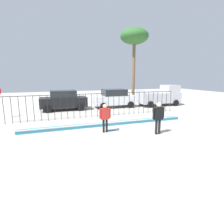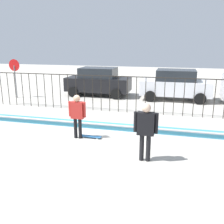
{
  "view_description": "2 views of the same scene",
  "coord_description": "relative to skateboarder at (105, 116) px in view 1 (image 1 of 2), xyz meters",
  "views": [
    {
      "loc": [
        -3.59,
        -9.99,
        3.2
      ],
      "look_at": [
        0.48,
        1.43,
        0.76
      ],
      "focal_mm": 28.54,
      "sensor_mm": 36.0,
      "label": 1
    },
    {
      "loc": [
        2.85,
        -8.95,
        3.48
      ],
      "look_at": [
        0.37,
        0.79,
        0.75
      ],
      "focal_mm": 40.6,
      "sensor_mm": 36.0,
      "label": 2
    }
  ],
  "objects": [
    {
      "name": "pickup_truck",
      "position": [
        8.74,
        7.29,
        0.04
      ],
      "size": [
        4.7,
        2.12,
        2.24
      ],
      "rotation": [
        0.0,
        0.0,
        -0.03
      ],
      "color": "#B7B7BC",
      "rests_on": "ground"
    },
    {
      "name": "palm_tree_tall",
      "position": [
        6.77,
        10.15,
        6.55
      ],
      "size": [
        3.28,
        3.28,
        8.64
      ],
      "color": "brown",
      "rests_on": "ground"
    },
    {
      "name": "ground_plane",
      "position": [
        0.63,
        0.5,
        -1.0
      ],
      "size": [
        60.0,
        60.0,
        0.0
      ],
      "primitive_type": "plane",
      "color": "#ADA89E"
    },
    {
      "name": "skateboarder",
      "position": [
        0.0,
        0.0,
        0.0
      ],
      "size": [
        0.67,
        0.25,
        1.66
      ],
      "rotation": [
        0.0,
        0.0,
        -0.3
      ],
      "color": "black",
      "rests_on": "ground"
    },
    {
      "name": "perimeter_fence",
      "position": [
        0.63,
        4.09,
        0.15
      ],
      "size": [
        14.04,
        0.04,
        1.88
      ],
      "color": "black",
      "rests_on": "ground"
    },
    {
      "name": "bowl_coping_ledge",
      "position": [
        0.63,
        1.32,
        -0.88
      ],
      "size": [
        11.0,
        0.4,
        0.27
      ],
      "color": "teal",
      "rests_on": "ground"
    },
    {
      "name": "parked_car_white",
      "position": [
        3.45,
        7.84,
        -0.03
      ],
      "size": [
        4.3,
        2.12,
        1.9
      ],
      "rotation": [
        0.0,
        0.0,
        -0.05
      ],
      "color": "silver",
      "rests_on": "ground"
    },
    {
      "name": "parked_car_black",
      "position": [
        -1.66,
        7.99,
        -0.03
      ],
      "size": [
        4.3,
        2.12,
        1.9
      ],
      "rotation": [
        0.0,
        0.0,
        0.03
      ],
      "color": "black",
      "rests_on": "ground"
    },
    {
      "name": "camera_operator",
      "position": [
        2.69,
        -1.29,
        0.08
      ],
      "size": [
        0.73,
        0.27,
        1.8
      ],
      "rotation": [
        0.0,
        0.0,
        2.53
      ],
      "color": "black",
      "rests_on": "ground"
    },
    {
      "name": "skateboard",
      "position": [
        0.47,
        0.11,
        -0.94
      ],
      "size": [
        0.8,
        0.2,
        0.07
      ],
      "rotation": [
        0.0,
        0.0,
        0.04
      ],
      "color": "#26598C",
      "rests_on": "ground"
    }
  ]
}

